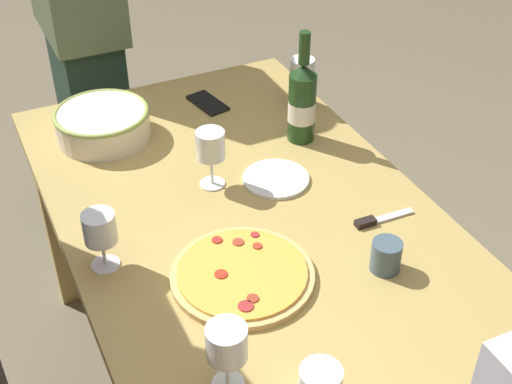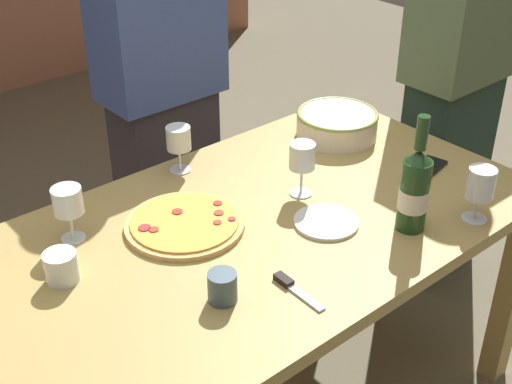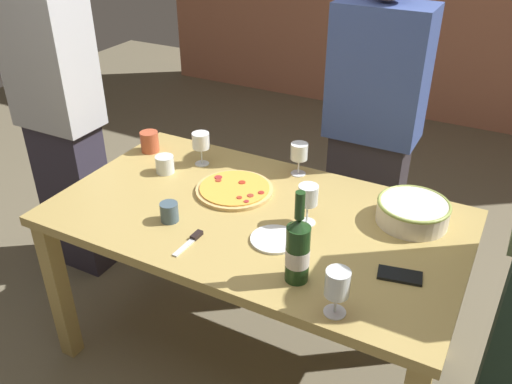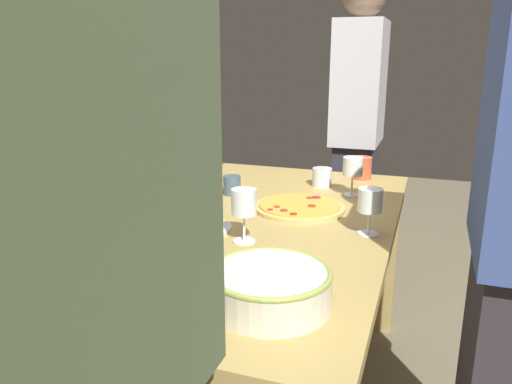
{
  "view_description": "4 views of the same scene",
  "coord_description": "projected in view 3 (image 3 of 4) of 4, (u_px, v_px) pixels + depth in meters",
  "views": [
    {
      "loc": [
        -1.22,
        0.58,
        1.85
      ],
      "look_at": [
        0.0,
        0.0,
        0.85
      ],
      "focal_mm": 49.84,
      "sensor_mm": 36.0,
      "label": 1
    },
    {
      "loc": [
        -1.03,
        -1.21,
        1.8
      ],
      "look_at": [
        0.0,
        0.0,
        0.85
      ],
      "focal_mm": 49.01,
      "sensor_mm": 36.0,
      "label": 2
    },
    {
      "loc": [
        0.83,
        -1.56,
        1.89
      ],
      "look_at": [
        0.0,
        0.0,
        0.85
      ],
      "focal_mm": 37.76,
      "sensor_mm": 36.0,
      "label": 3
    },
    {
      "loc": [
        1.5,
        0.53,
        1.29
      ],
      "look_at": [
        0.0,
        0.0,
        0.85
      ],
      "focal_mm": 35.01,
      "sensor_mm": 36.0,
      "label": 4
    }
  ],
  "objects": [
    {
      "name": "wine_glass_near_pizza",
      "position": [
        201.0,
        142.0,
        2.4
      ],
      "size": [
        0.08,
        0.08,
        0.15
      ],
      "color": "white",
      "rests_on": "dining_table"
    },
    {
      "name": "serving_bowl",
      "position": [
        413.0,
        211.0,
        2.03
      ],
      "size": [
        0.27,
        0.27,
        0.09
      ],
      "color": "silver",
      "rests_on": "dining_table"
    },
    {
      "name": "side_plate",
      "position": [
        275.0,
        239.0,
        1.94
      ],
      "size": [
        0.18,
        0.18,
        0.01
      ],
      "primitive_type": "cylinder",
      "color": "white",
      "rests_on": "dining_table"
    },
    {
      "name": "cup_amber",
      "position": [
        169.0,
        212.0,
        2.04
      ],
      "size": [
        0.07,
        0.07,
        0.08
      ],
      "primitive_type": "cylinder",
      "color": "#435967",
      "rests_on": "dining_table"
    },
    {
      "name": "ground_plane",
      "position": [
        256.0,
        350.0,
        2.48
      ],
      "size": [
        8.0,
        8.0,
        0.0
      ],
      "primitive_type": "plane",
      "color": "#716750"
    },
    {
      "name": "dining_table",
      "position": [
        256.0,
        233.0,
        2.15
      ],
      "size": [
        1.6,
        0.9,
        0.75
      ],
      "color": "tan",
      "rests_on": "ground"
    },
    {
      "name": "person_guest_left",
      "position": [
        60.0,
        118.0,
        2.64
      ],
      "size": [
        0.4,
        0.24,
        1.69
      ],
      "rotation": [
        0.0,
        0.0,
        -0.13
      ],
      "color": "#332E3E",
      "rests_on": "ground"
    },
    {
      "name": "cell_phone",
      "position": [
        400.0,
        275.0,
        1.77
      ],
      "size": [
        0.16,
        0.1,
        0.01
      ],
      "primitive_type": "cube",
      "rotation": [
        0.0,
        0.0,
        1.77
      ],
      "color": "black",
      "rests_on": "dining_table"
    },
    {
      "name": "person_guest_right",
      "position": [
        372.0,
        131.0,
        2.55
      ],
      "size": [
        0.42,
        0.24,
        1.66
      ],
      "rotation": [
        0.0,
        0.0,
        -1.84
      ],
      "color": "#322C32",
      "rests_on": "ground"
    },
    {
      "name": "wine_glass_by_bottle",
      "position": [
        299.0,
        153.0,
        2.33
      ],
      "size": [
        0.08,
        0.08,
        0.15
      ],
      "color": "white",
      "rests_on": "dining_table"
    },
    {
      "name": "wine_bottle",
      "position": [
        298.0,
        249.0,
        1.7
      ],
      "size": [
        0.08,
        0.08,
        0.33
      ],
      "color": "#1D3D1A",
      "rests_on": "dining_table"
    },
    {
      "name": "pizza",
      "position": [
        235.0,
        189.0,
        2.24
      ],
      "size": [
        0.32,
        0.32,
        0.02
      ],
      "color": "tan",
      "rests_on": "dining_table"
    },
    {
      "name": "cup_spare",
      "position": [
        150.0,
        142.0,
        2.55
      ],
      "size": [
        0.09,
        0.09,
        0.1
      ],
      "primitive_type": "cylinder",
      "color": "#BE5435",
      "rests_on": "dining_table"
    },
    {
      "name": "cup_ceramic",
      "position": [
        165.0,
        164.0,
        2.37
      ],
      "size": [
        0.08,
        0.08,
        0.08
      ],
      "primitive_type": "cylinder",
      "color": "white",
      "rests_on": "dining_table"
    },
    {
      "name": "wine_glass_far_right",
      "position": [
        337.0,
        286.0,
        1.57
      ],
      "size": [
        0.08,
        0.08,
        0.16
      ],
      "color": "white",
      "rests_on": "dining_table"
    },
    {
      "name": "wine_glass_far_left",
      "position": [
        308.0,
        197.0,
        1.99
      ],
      "size": [
        0.08,
        0.08,
        0.16
      ],
      "color": "white",
      "rests_on": "dining_table"
    },
    {
      "name": "pizza_knife",
      "position": [
        192.0,
        240.0,
        1.94
      ],
      "size": [
        0.03,
        0.16,
        0.02
      ],
      "color": "silver",
      "rests_on": "dining_table"
    }
  ]
}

